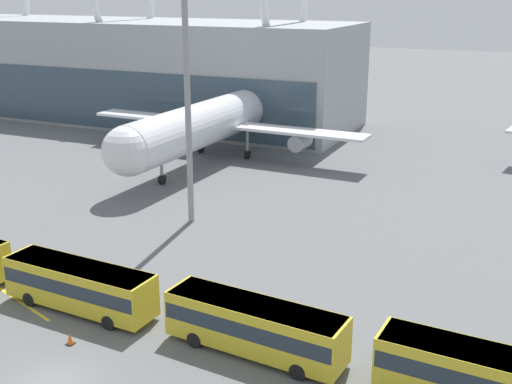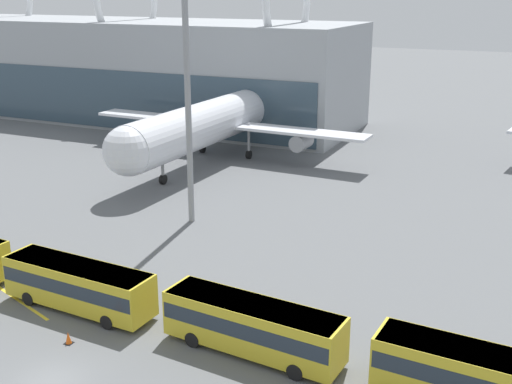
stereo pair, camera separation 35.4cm
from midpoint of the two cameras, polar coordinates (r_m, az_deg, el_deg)
The scene contains 10 objects.
ground_plane at distance 39.46m, azimuth -17.90°, elevation -15.83°, with size 440.00×440.00×0.00m, color slate.
terminal_building at distance 121.33m, azimuth -16.92°, elevation 10.88°, with size 105.38×22.44×28.39m.
airliner_at_gate_near at distance 83.38m, azimuth -3.40°, elevation 6.53°, with size 38.94×43.34×13.04m.
shuttle_bus_1 at distance 45.97m, azimuth -15.65°, elevation -7.87°, with size 11.54×3.45×3.26m.
shuttle_bus_2 at distance 39.40m, azimuth -0.38°, elevation -11.67°, with size 11.60×3.78×3.26m.
shuttle_bus_3 at distance 36.75m, azimuth 19.49°, elevation -15.16°, with size 11.56×3.55×3.26m.
floodlight_mast at distance 58.00m, azimuth -6.46°, elevation 13.54°, with size 2.68×2.68×25.28m.
lane_stripe_1 at distance 52.85m, azimuth -16.36°, elevation -6.77°, with size 7.73×0.25×0.01m, color yellow.
lane_stripe_2 at distance 49.62m, azimuth -20.74°, elevation -8.89°, with size 9.19×0.25×0.01m, color yellow.
traffic_cone_1 at distance 42.63m, azimuth -16.44°, elevation -12.38°, with size 0.51×0.51×0.80m.
Camera 1 is at (23.34, -23.63, 21.21)m, focal length 45.00 mm.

